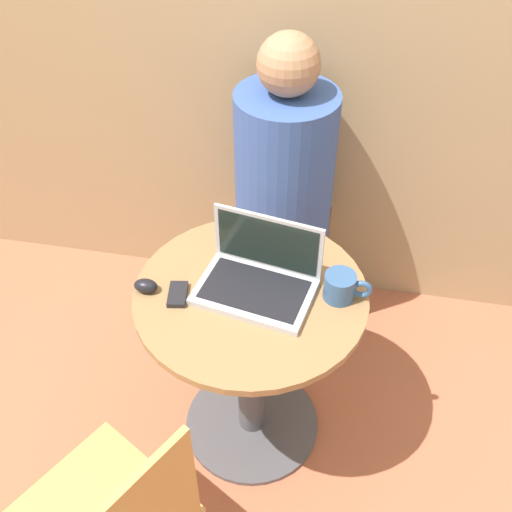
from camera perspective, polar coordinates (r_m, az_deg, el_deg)
name	(u,v)px	position (r m, az deg, el deg)	size (l,w,h in m)	color
ground_plane	(252,424)	(2.34, -0.40, -15.67)	(12.00, 12.00, 0.00)	#B26042
round_table	(251,345)	(1.96, -0.46, -8.51)	(0.70, 0.70, 0.72)	#4C4C51
laptop	(259,276)	(1.75, 0.26, -1.93)	(0.37, 0.28, 0.21)	#B7B7BC
cell_phone	(178,294)	(1.77, -7.47, -3.63)	(0.07, 0.10, 0.02)	black
computer_mouse	(146,286)	(1.79, -10.46, -2.81)	(0.07, 0.05, 0.04)	black
coffee_cup	(341,287)	(1.74, 8.14, -2.90)	(0.14, 0.09, 0.08)	#335684
person_seated	(286,208)	(2.39, 2.83, 4.59)	(0.37, 0.57, 1.25)	brown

